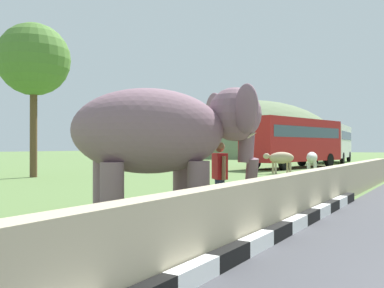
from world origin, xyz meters
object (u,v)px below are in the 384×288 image
(bus_white, at_px, (333,141))
(cow_near, at_px, (312,158))
(elephant, at_px, (168,133))
(person_handler, at_px, (220,174))
(cow_mid, at_px, (281,158))
(bus_red, at_px, (294,139))

(bus_white, bearing_deg, cow_near, -170.54)
(elephant, height_order, cow_near, elephant)
(person_handler, distance_m, cow_mid, 15.31)
(bus_white, bearing_deg, cow_mid, -175.47)
(elephant, height_order, cow_mid, elephant)
(elephant, bearing_deg, cow_mid, 12.03)
(person_handler, bearing_deg, cow_mid, 14.82)
(bus_red, relative_size, cow_near, 5.28)
(elephant, relative_size, bus_red, 0.39)
(person_handler, relative_size, bus_red, 0.16)
(bus_red, height_order, cow_near, bus_red)
(cow_near, bearing_deg, cow_mid, 134.70)
(cow_near, bearing_deg, bus_white, 9.46)
(elephant, xyz_separation_m, bus_red, (22.86, 4.89, 0.26))
(elephant, xyz_separation_m, bus_white, (34.55, 4.90, 0.26))
(bus_white, relative_size, cow_mid, 4.96)
(elephant, relative_size, person_handler, 2.37)
(person_handler, xyz_separation_m, bus_red, (21.55, 5.37, 1.16))
(elephant, distance_m, bus_red, 23.38)
(elephant, bearing_deg, bus_red, 12.07)
(person_handler, bearing_deg, elephant, 159.98)
(person_handler, height_order, cow_near, person_handler)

